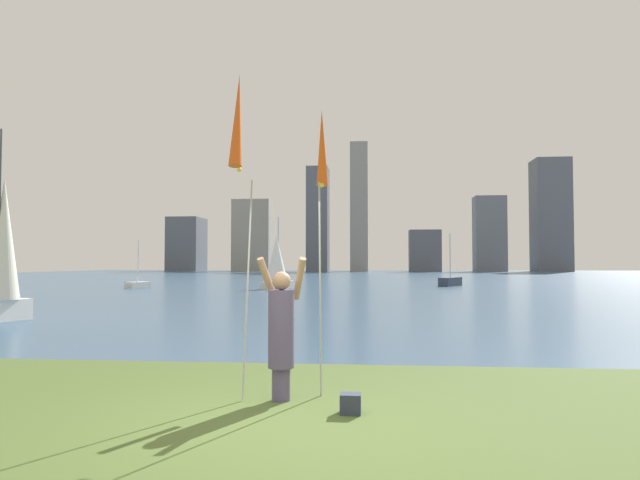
{
  "coord_description": "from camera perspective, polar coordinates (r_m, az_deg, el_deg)",
  "views": [
    {
      "loc": [
        1.0,
        -6.04,
        1.73
      ],
      "look_at": [
        -0.49,
        9.67,
        2.35
      ],
      "focal_mm": 31.99,
      "sensor_mm": 36.0,
      "label": 1
    }
  ],
  "objects": [
    {
      "name": "skyline_tower_4",
      "position": [
        107.7,
        10.44,
        -1.07
      ],
      "size": [
        5.79,
        4.0,
        7.75
      ],
      "color": "#565B66",
      "rests_on": "ground"
    },
    {
      "name": "kite_flag_right",
      "position": [
        7.72,
        0.19,
        8.42
      ],
      "size": [
        0.16,
        0.54,
        3.78
      ],
      "color": "#B2B2B7",
      "rests_on": "ground"
    },
    {
      "name": "sailboat_2",
      "position": [
        43.0,
        12.91,
        -4.04
      ],
      "size": [
        2.04,
        2.91,
        3.88
      ],
      "color": "#333D51",
      "rests_on": "ground"
    },
    {
      "name": "skyline_tower_1",
      "position": [
        113.73,
        -6.8,
        0.45
      ],
      "size": [
        7.41,
        4.55,
        14.13
      ],
      "color": "gray",
      "rests_on": "ground"
    },
    {
      "name": "person",
      "position": [
        7.27,
        -3.89,
        -8.92
      ],
      "size": [
        0.66,
        0.49,
        1.8
      ],
      "rotation": [
        0.0,
        0.0,
        -0.1
      ],
      "color": "#594C72",
      "rests_on": "ground"
    },
    {
      "name": "sailboat_7",
      "position": [
        37.33,
        -4.35,
        -2.3
      ],
      "size": [
        2.0,
        3.01,
        4.7
      ],
      "color": "white",
      "rests_on": "ground"
    },
    {
      "name": "ground",
      "position": [
        57.03,
        4.4,
        -4.04
      ],
      "size": [
        120.0,
        138.0,
        0.12
      ],
      "color": "#475B28"
    },
    {
      "name": "skyline_tower_0",
      "position": [
        115.88,
        -13.19,
        -0.44
      ],
      "size": [
        6.17,
        7.64,
        10.55
      ],
      "color": "#565B66",
      "rests_on": "ground"
    },
    {
      "name": "skyline_tower_6",
      "position": [
        117.05,
        22.08,
        2.3
      ],
      "size": [
        6.39,
        6.29,
        21.37
      ],
      "color": "#565B66",
      "rests_on": "ground"
    },
    {
      "name": "sailboat_6",
      "position": [
        40.9,
        -17.76,
        -4.24
      ],
      "size": [
        1.44,
        1.83,
        3.24
      ],
      "color": "white",
      "rests_on": "ground"
    },
    {
      "name": "bag",
      "position": [
        6.78,
        3.07,
        -16.03
      ],
      "size": [
        0.24,
        0.21,
        0.23
      ],
      "color": "#33384C",
      "rests_on": "ground"
    },
    {
      "name": "skyline_tower_2",
      "position": [
        108.67,
        -0.2,
        2.06
      ],
      "size": [
        4.01,
        5.73,
        19.79
      ],
      "color": "#565B66",
      "rests_on": "ground"
    },
    {
      "name": "skyline_tower_3",
      "position": [
        109.96,
        3.95,
        3.24
      ],
      "size": [
        3.32,
        6.42,
        24.47
      ],
      "color": "gray",
      "rests_on": "ground"
    },
    {
      "name": "kite_flag_left",
      "position": [
        7.11,
        -8.21,
        10.99
      ],
      "size": [
        0.16,
        1.04,
        4.04
      ],
      "color": "#B2B2B7",
      "rests_on": "ground"
    },
    {
      "name": "skyline_tower_5",
      "position": [
        113.66,
        16.6,
        0.59
      ],
      "size": [
        5.78,
        4.48,
        14.35
      ],
      "color": "slate",
      "rests_on": "ground"
    },
    {
      "name": "sailboat_3",
      "position": [
        19.22,
        -29.19,
        -0.99
      ],
      "size": [
        1.24,
        2.01,
        5.67
      ],
      "color": "white",
      "rests_on": "ground"
    }
  ]
}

